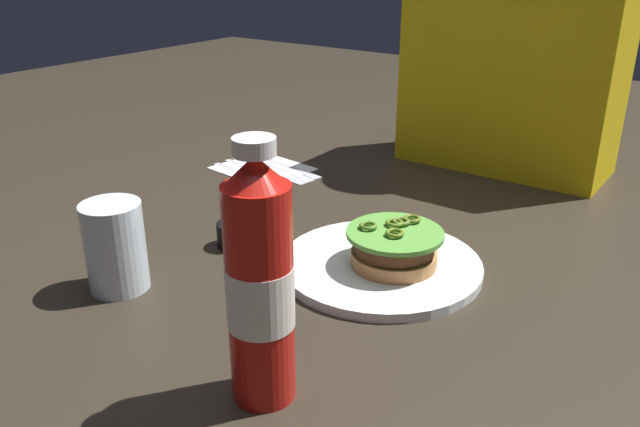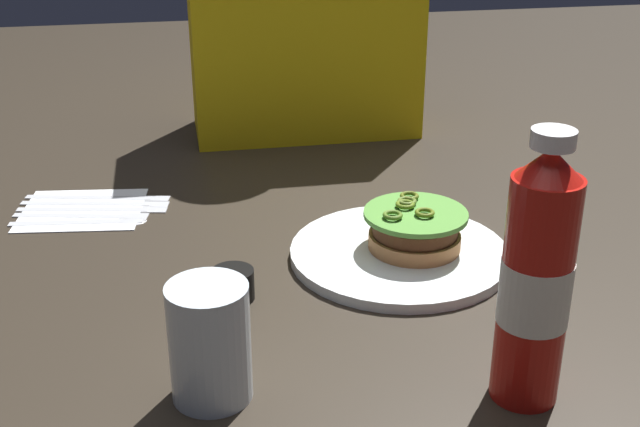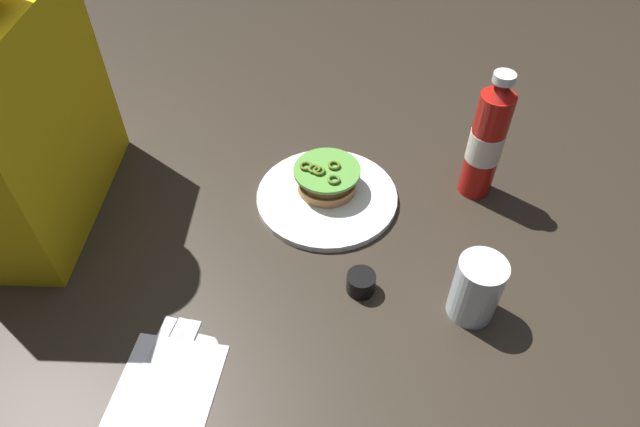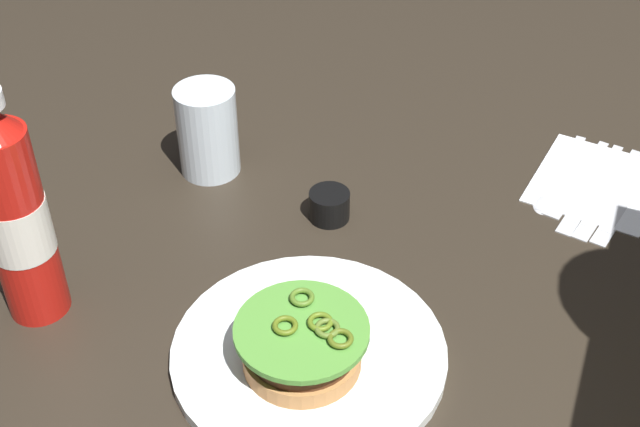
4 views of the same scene
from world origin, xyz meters
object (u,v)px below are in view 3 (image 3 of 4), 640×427
object	(u,v)px
burger_sandwich	(327,178)
table_knife	(173,371)
fork_utensil	(186,378)
steak_knife	(160,369)
water_glass	(477,289)
napkin	(166,389)
dinner_plate	(327,197)
ketchup_bottle	(487,141)
spoon_utensil	(201,374)
condiment_cup	(362,283)
butter_knife	(146,367)
diner_person	(7,103)

from	to	relation	value
burger_sandwich	table_knife	world-z (taller)	burger_sandwich
fork_utensil	steak_knife	size ratio (longest dim) A/B	0.89
water_glass	napkin	xyz separation A→B (m)	(-0.15, 0.44, -0.05)
fork_utensil	table_knife	size ratio (longest dim) A/B	0.89
dinner_plate	ketchup_bottle	size ratio (longest dim) A/B	1.04
spoon_utensil	steak_knife	world-z (taller)	same
dinner_plate	water_glass	world-z (taller)	water_glass
steak_knife	condiment_cup	bearing A→B (deg)	-62.18
napkin	ketchup_bottle	bearing A→B (deg)	-49.41
ketchup_bottle	fork_utensil	xyz separation A→B (m)	(-0.40, 0.46, -0.11)
napkin	burger_sandwich	bearing A→B (deg)	-27.96
burger_sandwich	napkin	distance (m)	0.45
napkin	spoon_utensil	xyz separation A→B (m)	(0.02, -0.04, 0.00)
spoon_utensil	table_knife	distance (m)	0.04
burger_sandwich	ketchup_bottle	world-z (taller)	ketchup_bottle
fork_utensil	butter_knife	xyz separation A→B (m)	(0.01, 0.06, 0.00)
dinner_plate	ketchup_bottle	world-z (taller)	ketchup_bottle
water_glass	condiment_cup	world-z (taller)	water_glass
ketchup_bottle	fork_utensil	distance (m)	0.62
ketchup_bottle	napkin	bearing A→B (deg)	130.59
butter_knife	fork_utensil	bearing A→B (deg)	-103.94
ketchup_bottle	diner_person	xyz separation A→B (m)	(-0.07, 0.77, 0.11)
table_knife	dinner_plate	bearing A→B (deg)	-30.34
burger_sandwich	diner_person	bearing A→B (deg)	95.54
water_glass	fork_utensil	size ratio (longest dim) A/B	0.62
table_knife	steak_knife	distance (m)	0.02
butter_knife	napkin	bearing A→B (deg)	-130.57
ketchup_bottle	condiment_cup	distance (m)	0.34
table_knife	diner_person	distance (m)	0.48
diner_person	ketchup_bottle	bearing A→B (deg)	-84.98
spoon_utensil	diner_person	bearing A→B (deg)	44.95
burger_sandwich	table_knife	distance (m)	0.43
steak_knife	table_knife	bearing A→B (deg)	-97.33
water_glass	spoon_utensil	world-z (taller)	water_glass
burger_sandwich	dinner_plate	bearing A→B (deg)	-176.70
condiment_cup	steak_knife	bearing A→B (deg)	117.82
condiment_cup	spoon_utensil	size ratio (longest dim) A/B	0.26
table_knife	diner_person	size ratio (longest dim) A/B	0.38
condiment_cup	napkin	xyz separation A→B (m)	(-0.18, 0.27, -0.02)
dinner_plate	steak_knife	size ratio (longest dim) A/B	1.29
butter_knife	ketchup_bottle	bearing A→B (deg)	-53.46
dinner_plate	spoon_utensil	world-z (taller)	dinner_plate
burger_sandwich	water_glass	world-z (taller)	water_glass
condiment_cup	butter_knife	distance (m)	0.34
burger_sandwich	water_glass	size ratio (longest dim) A/B	1.11
butter_knife	diner_person	world-z (taller)	diner_person
ketchup_bottle	spoon_utensil	distance (m)	0.60
water_glass	butter_knife	distance (m)	0.49
steak_knife	water_glass	bearing A→B (deg)	-75.43
burger_sandwich	fork_utensil	size ratio (longest dim) A/B	0.68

